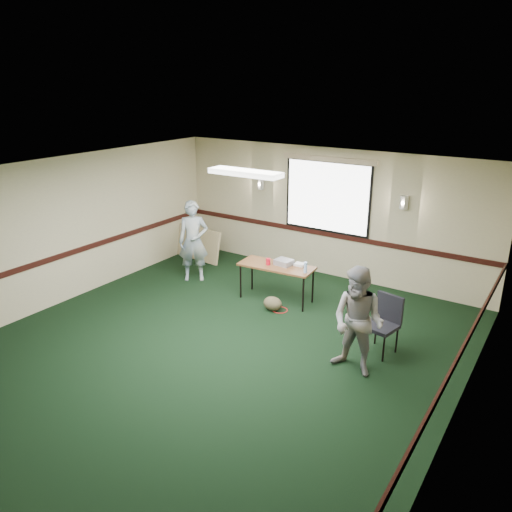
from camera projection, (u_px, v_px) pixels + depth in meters
The scene contains 13 objects.
ground at pixel (210, 353), 7.70m from camera, with size 8.00×8.00×0.00m, color black.
room_shell at pixel (281, 223), 8.85m from camera, with size 8.00×8.02×8.00m.
folding_table at pixel (277, 268), 9.33m from camera, with size 1.46×0.68×0.71m.
projector at pixel (284, 262), 9.31m from camera, with size 0.31×0.26×0.10m, color gray.
game_console at pixel (300, 264), 9.28m from camera, with size 0.19×0.15×0.05m, color silver.
red_cup at pixel (268, 262), 9.31m from camera, with size 0.08×0.08×0.13m, color red.
water_bottle at pixel (305, 268), 8.91m from camera, with size 0.06×0.06×0.20m, color #98C3F9.
duffel_bag at pixel (273, 304), 9.09m from camera, with size 0.36×0.27×0.25m, color #3F3724.
cable_coil at pixel (280, 310), 9.11m from camera, with size 0.28×0.28×0.01m, color red.
folded_table at pixel (195, 243), 11.65m from camera, with size 1.46×0.06×0.75m, color tan.
conference_chair at pixel (384, 319), 7.60m from camera, with size 0.53×0.54×0.91m.
person_left at pixel (193, 241), 10.25m from camera, with size 0.61×0.40×1.68m, color #3F5B8A.
person_right at pixel (358, 322), 6.95m from camera, with size 0.77×0.60×1.59m, color slate.
Camera 1 is at (4.30, -5.26, 3.99)m, focal length 35.00 mm.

